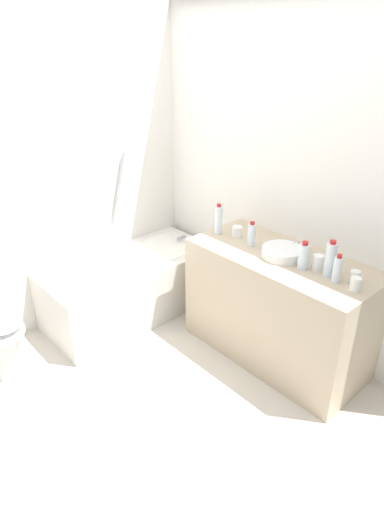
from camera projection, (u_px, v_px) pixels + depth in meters
name	position (u px, v px, depth m)	size (l,w,h in m)	color
ground_plane	(151.00, 400.00, 2.98)	(3.69, 3.69, 0.00)	beige
wall_back_tiled	(35.00, 177.00, 3.33)	(3.09, 0.10, 2.55)	white
wall_right_mirror	(292.00, 181.00, 3.25)	(0.10, 3.06, 2.55)	white
bathtub	(131.00, 285.00, 3.83)	(1.52, 0.69, 1.37)	silver
vanity_counter	(277.00, 307.00, 3.25)	(0.63, 1.37, 0.85)	tan
sink_basin	(283.00, 252.00, 3.03)	(0.29, 0.29, 0.07)	white
sink_faucet	(298.00, 246.00, 3.14)	(0.10, 0.15, 0.07)	silver
water_bottle_0	(219.00, 220.00, 3.37)	(0.06, 0.06, 0.25)	silver
water_bottle_1	(252.00, 235.00, 3.18)	(0.06, 0.06, 0.19)	silver
water_bottle_2	(337.00, 269.00, 2.69)	(0.06, 0.06, 0.19)	silver
water_bottle_3	(330.00, 259.00, 2.75)	(0.07, 0.07, 0.25)	silver
water_bottle_4	(304.00, 256.00, 2.85)	(0.07, 0.07, 0.20)	silver
drinking_glass_0	(356.00, 284.00, 2.61)	(0.06, 0.06, 0.09)	white
drinking_glass_1	(355.00, 277.00, 2.70)	(0.06, 0.06, 0.09)	white
drinking_glass_2	(318.00, 263.00, 2.86)	(0.07, 0.07, 0.10)	white
drinking_glass_3	(237.00, 231.00, 3.36)	(0.08, 0.08, 0.08)	white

